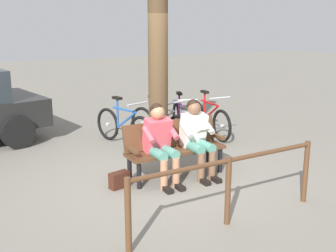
# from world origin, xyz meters

# --- Properties ---
(ground_plane) EXTENTS (40.00, 40.00, 0.00)m
(ground_plane) POSITION_xyz_m (0.00, 0.00, 0.00)
(ground_plane) COLOR slate
(bench) EXTENTS (1.63, 0.58, 0.87)m
(bench) POSITION_xyz_m (-0.15, -0.02, 0.51)
(bench) COLOR #51331E
(bench) RESTS_ON ground
(person_reading) EXTENTS (0.51, 0.78, 1.20)m
(person_reading) POSITION_xyz_m (-0.48, 0.12, 0.66)
(person_reading) COLOR white
(person_reading) RESTS_ON ground
(person_companion) EXTENTS (0.51, 0.78, 1.20)m
(person_companion) POSITION_xyz_m (0.16, 0.17, 0.66)
(person_companion) COLOR #D84C59
(person_companion) RESTS_ON ground
(handbag) EXTENTS (0.33, 0.22, 0.24)m
(handbag) POSITION_xyz_m (0.80, 0.13, 0.12)
(handbag) COLOR #3F1E14
(handbag) RESTS_ON ground
(tree_trunk) EXTENTS (0.34, 0.34, 3.68)m
(tree_trunk) POSITION_xyz_m (-0.36, -1.09, 1.84)
(tree_trunk) COLOR #4C3823
(tree_trunk) RESTS_ON ground
(litter_bin) EXTENTS (0.34, 0.34, 0.86)m
(litter_bin) POSITION_xyz_m (-0.93, -0.96, 0.43)
(litter_bin) COLOR slate
(litter_bin) RESTS_ON ground
(bicycle_black) EXTENTS (0.48, 1.68, 0.94)m
(bicycle_black) POSITION_xyz_m (-1.83, -1.81, 0.36)
(bicycle_black) COLOR black
(bicycle_black) RESTS_ON ground
(bicycle_silver) EXTENTS (0.60, 1.63, 0.94)m
(bicycle_silver) POSITION_xyz_m (-1.21, -1.88, 0.36)
(bicycle_silver) COLOR black
(bicycle_silver) RESTS_ON ground
(bicycle_orange) EXTENTS (0.71, 1.59, 0.94)m
(bicycle_orange) POSITION_xyz_m (-0.68, -1.72, 0.36)
(bicycle_orange) COLOR black
(bicycle_orange) RESTS_ON ground
(bicycle_red) EXTENTS (0.70, 1.59, 0.94)m
(bicycle_red) POSITION_xyz_m (0.00, -1.93, 0.36)
(bicycle_red) COLOR black
(bicycle_red) RESTS_ON ground
(railing_fence) EXTENTS (2.68, 0.31, 0.85)m
(railing_fence) POSITION_xyz_m (-0.01, 1.77, 0.58)
(railing_fence) COLOR #51331E
(railing_fence) RESTS_ON ground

